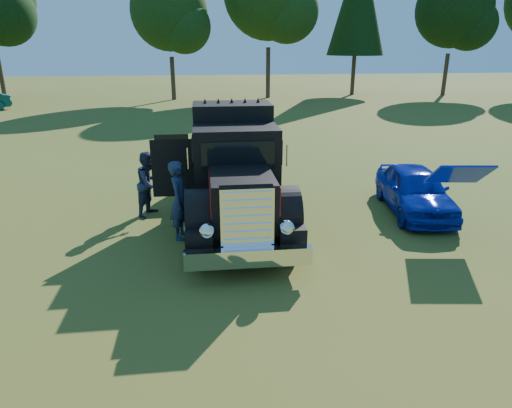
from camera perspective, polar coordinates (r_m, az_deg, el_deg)
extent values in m
plane|color=#305017|center=(11.06, 2.96, -4.51)|extent=(120.00, 120.00, 0.00)
cylinder|color=#2D2116|center=(45.57, 22.57, 14.70)|extent=(0.36, 0.36, 3.60)
sphere|color=black|center=(45.57, 23.51, 21.44)|extent=(6.40, 6.40, 6.40)
sphere|color=black|center=(45.41, 25.20, 19.70)|extent=(4.40, 4.40, 4.40)
cylinder|color=#2D2116|center=(39.61, -10.34, 15.18)|extent=(0.36, 0.36, 3.42)
sphere|color=black|center=(39.58, -10.82, 22.60)|extent=(6.08, 6.08, 6.08)
sphere|color=black|center=(38.72, -8.98, 21.08)|extent=(4.18, 4.18, 4.18)
cylinder|color=#2D2116|center=(43.73, 12.09, 16.17)|extent=(0.36, 0.36, 4.50)
cylinder|color=#2D2116|center=(40.43, 1.51, 16.07)|extent=(0.36, 0.36, 4.14)
sphere|color=black|center=(39.75, 3.92, 22.94)|extent=(5.06, 5.06, 5.06)
cylinder|color=#2D2116|center=(44.13, -29.26, 13.87)|extent=(0.36, 0.36, 3.96)
sphere|color=black|center=(42.81, -29.05, 20.07)|extent=(4.84, 4.84, 4.84)
cylinder|color=black|center=(10.04, -7.66, -3.82)|extent=(0.32, 1.10, 1.10)
cylinder|color=black|center=(10.21, 4.22, -3.30)|extent=(0.32, 1.10, 1.10)
cylinder|color=black|center=(14.58, -7.50, 3.63)|extent=(0.32, 1.10, 1.10)
cylinder|color=black|center=(14.69, 0.73, 3.93)|extent=(0.32, 1.10, 1.10)
cylinder|color=black|center=(14.57, -6.20, 3.68)|extent=(0.32, 1.10, 1.10)
cylinder|color=black|center=(14.65, -0.55, 3.89)|extent=(0.32, 1.10, 1.10)
cube|color=black|center=(12.47, -2.75, 1.38)|extent=(1.60, 6.40, 0.28)
cube|color=white|center=(8.94, -0.94, -6.70)|extent=(2.50, 0.22, 0.36)
cube|color=white|center=(8.93, -1.17, -1.82)|extent=(1.05, 0.30, 1.30)
cube|color=black|center=(9.89, -1.76, 0.65)|extent=(1.35, 1.80, 1.10)
cube|color=maroon|center=(9.80, -5.80, 1.60)|extent=(0.02, 1.80, 0.60)
cube|color=maroon|center=(9.91, 2.20, 1.89)|extent=(0.02, 1.80, 0.60)
cylinder|color=black|center=(9.89, -7.19, -1.67)|extent=(0.55, 1.24, 1.24)
cylinder|color=black|center=(10.04, 3.72, -1.22)|extent=(0.55, 1.24, 1.24)
sphere|color=white|center=(8.90, -6.12, -3.39)|extent=(0.32, 0.32, 0.32)
sphere|color=white|center=(9.04, 3.82, -2.95)|extent=(0.32, 0.32, 0.32)
cube|color=black|center=(11.30, -2.47, 4.37)|extent=(2.05, 1.30, 2.10)
cube|color=black|center=(10.53, -2.23, 6.06)|extent=(1.70, 0.05, 0.65)
cube|color=black|center=(12.51, -2.95, 6.80)|extent=(2.05, 1.30, 2.50)
cube|color=black|center=(14.30, -3.35, 5.12)|extent=(2.00, 2.00, 0.35)
cube|color=black|center=(11.94, -10.31, 4.41)|extent=(1.10, 0.07, 1.50)
cube|color=maroon|center=(12.03, -10.26, 3.78)|extent=(0.85, 0.03, 0.75)
imported|color=#081CB7|center=(13.43, 19.23, 1.70)|extent=(1.96, 3.91, 1.28)
cube|color=#081CB7|center=(11.86, 24.06, 3.40)|extent=(1.41, 1.08, 0.67)
imported|color=navy|center=(10.99, -9.53, 0.46)|extent=(0.58, 0.77, 1.92)
imported|color=#1D1F45|center=(12.75, -13.18, 2.51)|extent=(0.99, 1.07, 1.76)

